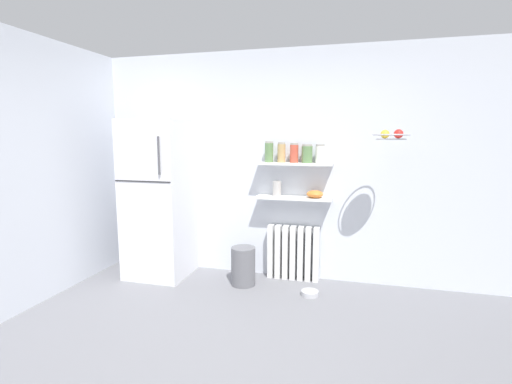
% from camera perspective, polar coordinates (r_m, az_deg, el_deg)
% --- Properties ---
extents(ground_plane, '(7.04, 7.04, 0.00)m').
position_cam_1_polar(ground_plane, '(3.28, -0.96, -21.52)').
color(ground_plane, slate).
extents(back_wall, '(7.04, 0.10, 2.60)m').
position_cam_1_polar(back_wall, '(4.37, 4.61, 3.96)').
color(back_wall, silver).
rests_on(back_wall, ground_plane).
extents(side_wall_left, '(0.10, 4.80, 2.60)m').
position_cam_1_polar(side_wall_left, '(4.16, -31.91, 2.51)').
color(side_wall_left, silver).
rests_on(side_wall_left, ground_plane).
extents(refrigerator, '(0.68, 0.69, 1.83)m').
position_cam_1_polar(refrigerator, '(4.55, -14.49, -1.01)').
color(refrigerator, silver).
rests_on(refrigerator, ground_plane).
extents(radiator, '(0.59, 0.12, 0.62)m').
position_cam_1_polar(radiator, '(4.41, 5.64, -9.13)').
color(radiator, white).
rests_on(radiator, ground_plane).
extents(wall_shelf_lower, '(0.85, 0.22, 0.02)m').
position_cam_1_polar(wall_shelf_lower, '(4.23, 5.69, -0.91)').
color(wall_shelf_lower, white).
extents(wall_shelf_upper, '(0.85, 0.22, 0.02)m').
position_cam_1_polar(wall_shelf_upper, '(4.19, 5.77, 4.27)').
color(wall_shelf_upper, white).
extents(storage_jar_0, '(0.10, 0.10, 0.23)m').
position_cam_1_polar(storage_jar_0, '(4.23, 1.99, 6.08)').
color(storage_jar_0, '#5B7F4C').
rests_on(storage_jar_0, wall_shelf_upper).
extents(storage_jar_1, '(0.09, 0.09, 0.22)m').
position_cam_1_polar(storage_jar_1, '(4.20, 3.88, 5.98)').
color(storage_jar_1, tan).
rests_on(storage_jar_1, wall_shelf_upper).
extents(storage_jar_2, '(0.09, 0.09, 0.22)m').
position_cam_1_polar(storage_jar_2, '(4.18, 5.79, 5.89)').
color(storage_jar_2, '#C64C38').
rests_on(storage_jar_2, wall_shelf_upper).
extents(storage_jar_3, '(0.12, 0.12, 0.20)m').
position_cam_1_polar(storage_jar_3, '(4.16, 7.73, 5.75)').
color(storage_jar_3, '#5B7F4C').
rests_on(storage_jar_3, wall_shelf_upper).
extents(storage_jar_4, '(0.10, 0.10, 0.20)m').
position_cam_1_polar(storage_jar_4, '(4.14, 9.68, 5.71)').
color(storage_jar_4, silver).
rests_on(storage_jar_4, wall_shelf_upper).
extents(vase, '(0.09, 0.09, 0.17)m').
position_cam_1_polar(vase, '(4.25, 3.17, 0.52)').
color(vase, '#B2ADA8').
rests_on(vase, wall_shelf_lower).
extents(shelf_bowl, '(0.18, 0.18, 0.08)m').
position_cam_1_polar(shelf_bowl, '(4.19, 8.90, -0.31)').
color(shelf_bowl, orange).
rests_on(shelf_bowl, wall_shelf_lower).
extents(trash_bin, '(0.27, 0.27, 0.43)m').
position_cam_1_polar(trash_bin, '(4.26, -1.94, -11.13)').
color(trash_bin, slate).
rests_on(trash_bin, ground_plane).
extents(pet_food_bowl, '(0.18, 0.18, 0.05)m').
position_cam_1_polar(pet_food_bowl, '(4.08, 8.13, -14.91)').
color(pet_food_bowl, '#B7B7BC').
rests_on(pet_food_bowl, ground_plane).
extents(hanging_fruit_basket, '(0.34, 0.34, 0.10)m').
position_cam_1_polar(hanging_fruit_basket, '(3.76, 19.81, 8.06)').
color(hanging_fruit_basket, '#B2B2B7').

